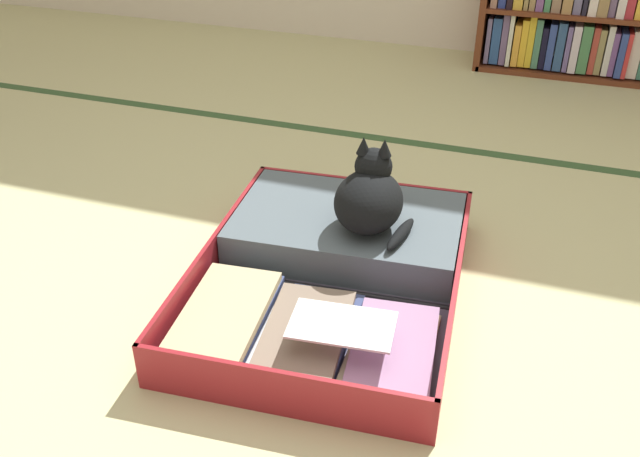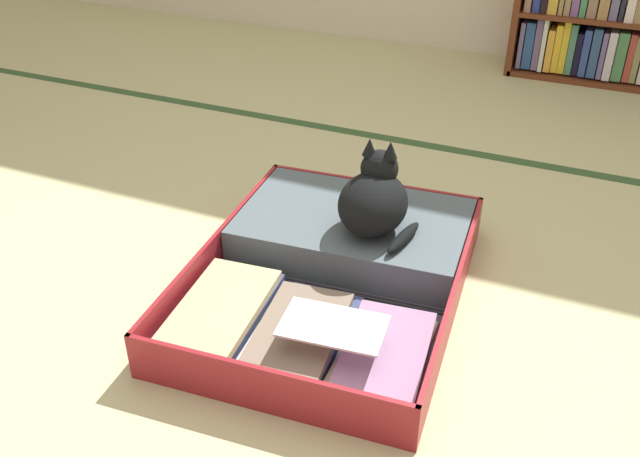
% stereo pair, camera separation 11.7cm
% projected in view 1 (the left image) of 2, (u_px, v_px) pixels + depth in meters
% --- Properties ---
extents(ground_plane, '(10.00, 10.00, 0.00)m').
position_uv_depth(ground_plane, '(347.00, 358.00, 1.66)').
color(ground_plane, '#C2C18A').
extents(tatami_border, '(4.80, 0.05, 0.00)m').
position_uv_depth(tatami_border, '(441.00, 147.00, 2.64)').
color(tatami_border, '#33532D').
rests_on(tatami_border, ground_plane).
extents(open_suitcase, '(0.73, 0.93, 0.13)m').
position_uv_depth(open_suitcase, '(333.00, 262.00, 1.91)').
color(open_suitcase, maroon).
rests_on(open_suitcase, ground_plane).
extents(black_cat, '(0.23, 0.24, 0.25)m').
position_uv_depth(black_cat, '(370.00, 197.00, 1.88)').
color(black_cat, black).
rests_on(black_cat, open_suitcase).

